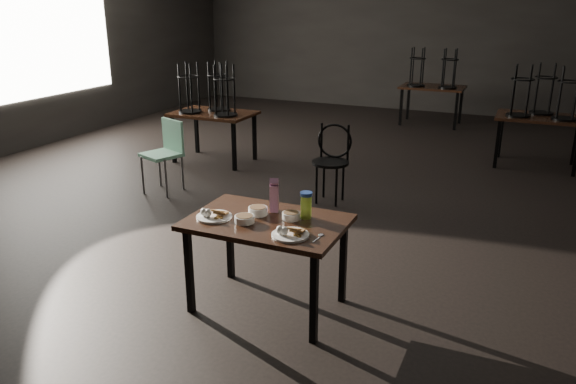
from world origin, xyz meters
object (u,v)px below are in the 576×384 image
at_px(water_bottle, 306,205).
at_px(school_chair, 166,149).
at_px(bentwood_chair, 332,156).
at_px(main_table, 267,229).
at_px(juice_carton, 274,196).

bearing_deg(water_bottle, school_chair, 144.57).
bearing_deg(bentwood_chair, main_table, -86.89).
relative_size(bentwood_chair, school_chair, 1.02).
relative_size(juice_carton, bentwood_chair, 0.30).
relative_size(main_table, bentwood_chair, 1.29).
height_order(water_bottle, bentwood_chair, water_bottle).
bearing_deg(water_bottle, bentwood_chair, 104.98).
distance_m(main_table, water_bottle, 0.36).
bearing_deg(water_bottle, main_table, -147.30).
bearing_deg(school_chair, juice_carton, -17.24).
height_order(main_table, bentwood_chair, bentwood_chair).
height_order(juice_carton, school_chair, juice_carton).
relative_size(water_bottle, bentwood_chair, 0.22).
bearing_deg(bentwood_chair, water_bottle, -80.54).
bearing_deg(water_bottle, juice_carton, 174.92).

